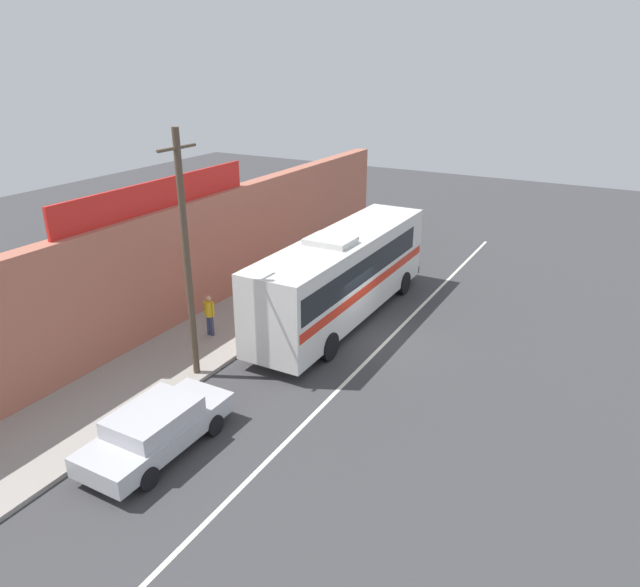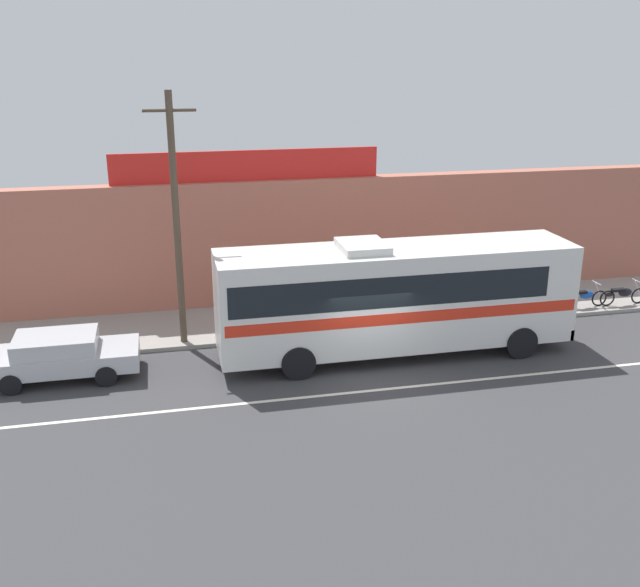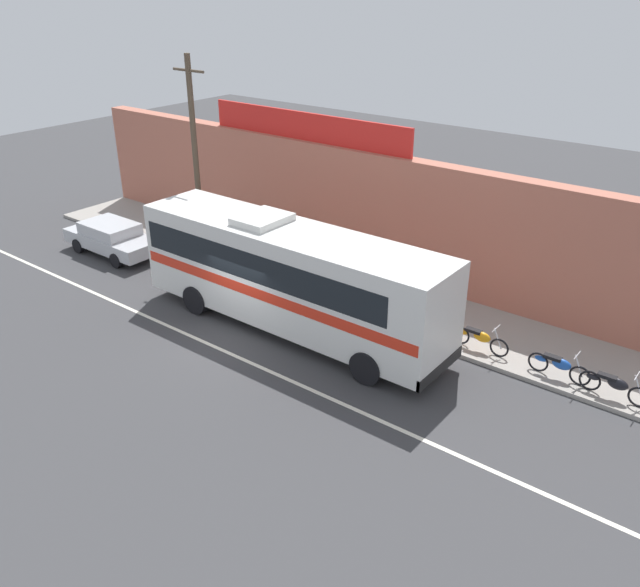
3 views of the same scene
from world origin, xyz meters
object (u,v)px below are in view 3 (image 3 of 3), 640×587
intercity_bus (288,272)px  pedestrian_far_left (271,241)px  motorcycle_purple (422,321)px  parked_car (112,237)px  motorcycle_orange (558,365)px  motorcycle_green (479,338)px  utility_pole (196,159)px  motorcycle_black (614,385)px

intercity_bus → pedestrian_far_left: 5.49m
motorcycle_purple → pedestrian_far_left: 7.94m
parked_car → motorcycle_purple: (14.02, 1.82, -0.17)m
pedestrian_far_left → motorcycle_orange: bearing=-6.0°
intercity_bus → motorcycle_purple: bearing=30.7°
motorcycle_green → motorcycle_purple: 1.95m
parked_car → motorcycle_orange: (18.49, 1.88, -0.17)m
utility_pole → motorcycle_black: size_ratio=4.15×
motorcycle_black → pedestrian_far_left: pedestrian_far_left is taller
utility_pole → motorcycle_black: utility_pole is taller
utility_pole → pedestrian_far_left: (2.52, 1.42, -3.24)m
parked_car → utility_pole: bearing=25.6°
motorcycle_green → pedestrian_far_left: size_ratio=1.19×
parked_car → motorcycle_orange: bearing=5.8°
utility_pole → motorcycle_purple: 10.99m
utility_pole → motorcycle_green: utility_pole is taller
motorcycle_green → pedestrian_far_left: pedestrian_far_left is taller
motorcycle_orange → pedestrian_far_left: pedestrian_far_left is taller
intercity_bus → motorcycle_purple: size_ratio=6.20×
utility_pole → motorcycle_purple: bearing=0.3°
motorcycle_purple → motorcycle_black: bearing=-0.1°
parked_car → motorcycle_black: size_ratio=2.32×
utility_pole → motorcycle_orange: bearing=0.5°
parked_car → motorcycle_green: size_ratio=2.35×
motorcycle_purple → motorcycle_orange: same height
parked_car → pedestrian_far_left: pedestrian_far_left is taller
motorcycle_green → motorcycle_purple: same height
motorcycle_green → pedestrian_far_left: 9.85m
parked_car → motorcycle_green: (15.97, 1.94, -0.17)m
motorcycle_black → pedestrian_far_left: bearing=174.4°
parked_car → pedestrian_far_left: bearing=27.2°
parked_car → motorcycle_green: parked_car is taller
motorcycle_green → motorcycle_orange: size_ratio=1.04×
motorcycle_black → parked_car: bearing=-174.8°
intercity_bus → motorcycle_green: bearing=22.5°
pedestrian_far_left → utility_pole: bearing=-150.6°
motorcycle_purple → motorcycle_black: size_ratio=0.93×
motorcycle_green → intercity_bus: bearing=-157.5°
utility_pole → pedestrian_far_left: 4.34m
utility_pole → motorcycle_orange: (14.80, 0.12, -3.75)m
utility_pole → motorcycle_orange: utility_pole is taller
intercity_bus → utility_pole: utility_pole is taller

